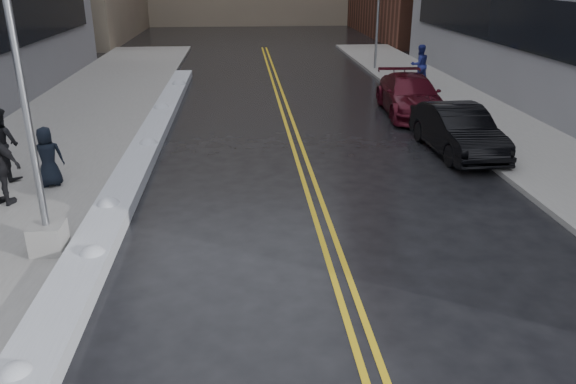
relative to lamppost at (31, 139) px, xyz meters
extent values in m
plane|color=black|center=(3.30, -2.00, -2.53)|extent=(160.00, 160.00, 0.00)
cube|color=gray|center=(-2.45, 8.00, -2.46)|extent=(5.50, 50.00, 0.15)
cube|color=gray|center=(13.30, 8.00, -2.46)|extent=(4.00, 50.00, 0.15)
cube|color=gold|center=(5.65, 8.00, -2.53)|extent=(0.12, 50.00, 0.01)
cube|color=gold|center=(5.95, 8.00, -2.53)|extent=(0.12, 50.00, 0.01)
cube|color=silver|center=(0.85, 6.00, -2.36)|extent=(0.90, 30.00, 0.34)
cube|color=gray|center=(0.00, 0.00, -2.08)|extent=(0.65, 0.65, 0.60)
cylinder|color=gray|center=(0.00, 0.00, 1.72)|extent=(0.14, 0.14, 7.00)
cylinder|color=maroon|center=(12.30, 8.00, -2.08)|extent=(0.24, 0.24, 0.60)
sphere|color=maroon|center=(12.30, 8.00, -1.78)|extent=(0.26, 0.26, 0.26)
cylinder|color=maroon|center=(12.30, 8.00, -2.03)|extent=(0.25, 0.10, 0.10)
cylinder|color=gray|center=(11.80, 22.00, 0.12)|extent=(0.14, 0.14, 5.00)
imported|color=black|center=(-2.51, 4.53, -1.39)|extent=(1.21, 1.13, 1.99)
imported|color=black|center=(-1.12, 3.87, -1.58)|extent=(0.89, 0.70, 1.60)
imported|color=navy|center=(12.81, 16.86, -1.41)|extent=(1.08, 0.92, 1.95)
imported|color=black|center=(10.80, 6.18, -1.77)|extent=(1.84, 4.71, 1.53)
imported|color=#430A16|center=(10.80, 11.45, -1.76)|extent=(2.51, 5.44, 1.54)
camera|label=1|loc=(4.00, -10.58, 2.98)|focal=35.00mm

